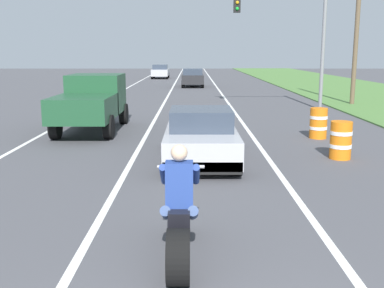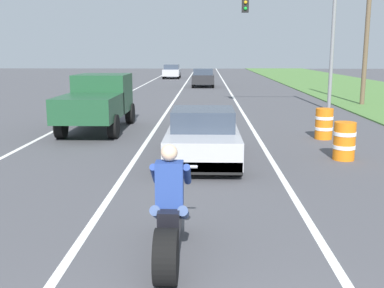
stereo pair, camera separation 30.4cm
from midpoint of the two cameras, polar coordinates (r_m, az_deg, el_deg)
name	(u,v)px [view 1 (the left image)]	position (r m, az deg, el deg)	size (l,w,h in m)	color
lane_stripe_left_solid	(87,109)	(23.71, -13.21, 4.18)	(0.14, 120.00, 0.01)	white
lane_stripe_right_solid	(231,109)	(23.19, 4.45, 4.29)	(0.14, 120.00, 0.01)	white
lane_stripe_centre_dashed	(159,109)	(23.17, -4.48, 4.28)	(0.14, 120.00, 0.01)	white
motorcycle_with_rider	(178,220)	(6.22, -3.17, -9.36)	(0.70, 2.21, 1.62)	black
sports_car_silver	(199,136)	(12.07, 0.16, 0.95)	(1.84, 4.30, 1.37)	#B7B7BC
pickup_truck_left_lane_dark_green	(90,100)	(16.97, -12.97, 5.26)	(2.02, 4.80, 1.98)	#1E4C2D
traffic_light_mast_near	(292,27)	(23.41, 11.86, 13.96)	(4.70, 0.34, 6.00)	gray
utility_pole_roadside	(355,21)	(26.45, 19.14, 14.08)	(0.24, 0.24, 8.78)	brown
construction_barrel_nearest	(339,140)	(12.81, 16.98, 0.48)	(0.58, 0.58, 1.00)	orange
construction_barrel_mid	(317,123)	(15.72, 14.55, 2.52)	(0.58, 0.58, 1.00)	orange
distant_car_far_ahead	(191,77)	(38.53, -0.36, 8.21)	(1.80, 4.00, 1.50)	#262628
distant_car_further_ahead	(159,71)	(51.16, -4.30, 8.91)	(1.80, 4.00, 1.50)	#B2B2B7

